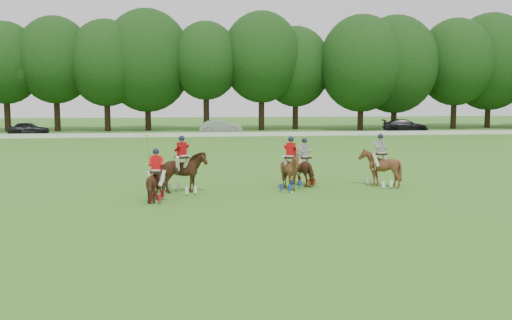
{
  "coord_description": "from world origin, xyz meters",
  "views": [
    {
      "loc": [
        -2.39,
        -20.29,
        4.21
      ],
      "look_at": [
        0.59,
        4.2,
        1.4
      ],
      "focal_mm": 40.0,
      "sensor_mm": 36.0,
      "label": 1
    }
  ],
  "objects": [
    {
      "name": "polo_stripe_a",
      "position": [
        3.04,
        5.67,
        0.8
      ],
      "size": [
        1.56,
        1.96,
        2.23
      ],
      "color": "#502415",
      "rests_on": "ground"
    },
    {
      "name": "polo_ball",
      "position": [
        2.08,
        3.52,
        0.04
      ],
      "size": [
        0.09,
        0.09,
        0.09
      ],
      "primitive_type": "sphere",
      "color": "white",
      "rests_on": "ground"
    },
    {
      "name": "car_left",
      "position": [
        -19.0,
        42.5,
        0.71
      ],
      "size": [
        4.3,
        2.12,
        1.41
      ],
      "primitive_type": "imported",
      "rotation": [
        0.0,
        0.0,
        1.68
      ],
      "color": "black",
      "rests_on": "ground"
    },
    {
      "name": "polo_red_b",
      "position": [
        -2.61,
        4.17,
        0.92
      ],
      "size": [
        2.34,
        2.27,
        2.49
      ],
      "color": "#502415",
      "rests_on": "ground"
    },
    {
      "name": "boundary_rail",
      "position": [
        0.0,
        38.0,
        0.22
      ],
      "size": [
        120.0,
        0.1,
        0.44
      ],
      "primitive_type": "cube",
      "color": "white",
      "rests_on": "ground"
    },
    {
      "name": "polo_stripe_b",
      "position": [
        6.43,
        4.87,
        0.9
      ],
      "size": [
        1.76,
        1.89,
        2.45
      ],
      "color": "#502415",
      "rests_on": "ground"
    },
    {
      "name": "tree_line",
      "position": [
        0.26,
        48.05,
        8.23
      ],
      "size": [
        117.98,
        14.32,
        14.75
      ],
      "color": "black",
      "rests_on": "ground"
    },
    {
      "name": "ground",
      "position": [
        0.0,
        0.0,
        0.0
      ],
      "size": [
        180.0,
        180.0,
        0.0
      ],
      "primitive_type": "plane",
      "color": "#377521",
      "rests_on": "ground"
    },
    {
      "name": "polo_red_a",
      "position": [
        -3.61,
        2.42,
        0.75
      ],
      "size": [
        1.03,
        1.68,
        2.65
      ],
      "color": "#502415",
      "rests_on": "ground"
    },
    {
      "name": "polo_red_c",
      "position": [
        2.17,
        4.4,
        0.87
      ],
      "size": [
        1.97,
        2.03,
        2.39
      ],
      "color": "#502415",
      "rests_on": "ground"
    },
    {
      "name": "car_right",
      "position": [
        22.49,
        42.5,
        0.75
      ],
      "size": [
        5.44,
        3.04,
        1.49
      ],
      "primitive_type": "imported",
      "rotation": [
        0.0,
        0.0,
        1.38
      ],
      "color": "black",
      "rests_on": "ground"
    },
    {
      "name": "car_mid",
      "position": [
        1.32,
        42.5,
        0.76
      ],
      "size": [
        4.65,
        1.63,
        1.53
      ],
      "primitive_type": "imported",
      "rotation": [
        0.0,
        0.0,
        1.57
      ],
      "color": "#A0A1A6",
      "rests_on": "ground"
    }
  ]
}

